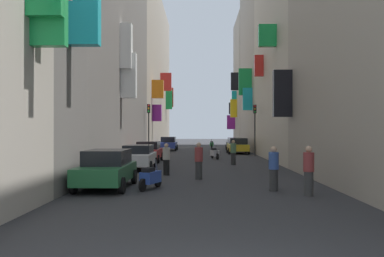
% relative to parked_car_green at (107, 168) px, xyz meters
% --- Properties ---
extents(ground_plane, '(140.00, 140.00, 0.00)m').
position_rel_parked_car_green_xyz_m(ground_plane, '(3.89, 18.98, -0.78)').
color(ground_plane, '#2D2D30').
extents(building_left_mid_b, '(6.93, 20.13, 20.84)m').
position_rel_parked_car_green_xyz_m(building_left_mid_b, '(-4.11, 11.23, 9.63)').
color(building_left_mid_b, slate).
rests_on(building_left_mid_b, ground).
extents(building_left_mid_c, '(7.34, 27.69, 18.61)m').
position_rel_parked_car_green_xyz_m(building_left_mid_c, '(-4.11, 35.14, 8.52)').
color(building_left_mid_c, '#9E9384').
rests_on(building_left_mid_c, ground).
extents(building_right_mid_a, '(7.21, 15.47, 19.92)m').
position_rel_parked_car_green_xyz_m(building_right_mid_a, '(11.88, 16.04, 9.17)').
color(building_right_mid_a, '#BCB29E').
rests_on(building_right_mid_a, ground).
extents(building_right_mid_b, '(7.30, 14.40, 19.55)m').
position_rel_parked_car_green_xyz_m(building_right_mid_b, '(11.88, 30.97, 8.99)').
color(building_right_mid_b, '#9E9384').
rests_on(building_right_mid_b, ground).
extents(building_right_far, '(7.18, 10.35, 18.15)m').
position_rel_parked_car_green_xyz_m(building_right_far, '(11.87, 43.81, 8.28)').
color(building_right_far, '#B2A899').
rests_on(building_right_far, ground).
extents(parked_car_green, '(1.94, 4.21, 1.51)m').
position_rel_parked_car_green_xyz_m(parked_car_green, '(0.00, 0.00, 0.00)').
color(parked_car_green, '#236638').
rests_on(parked_car_green, ground).
extents(parked_car_white, '(1.93, 4.17, 1.41)m').
position_rel_parked_car_green_xyz_m(parked_car_white, '(0.07, 7.95, -0.03)').
color(parked_car_white, white).
rests_on(parked_car_white, ground).
extents(parked_car_yellow, '(2.02, 4.03, 1.52)m').
position_rel_parked_car_green_xyz_m(parked_car_yellow, '(7.33, 24.07, 0.00)').
color(parked_car_yellow, gold).
rests_on(parked_car_yellow, ground).
extents(parked_car_blue, '(1.94, 4.27, 1.52)m').
position_rel_parked_car_green_xyz_m(parked_car_blue, '(0.16, 30.29, 0.00)').
color(parked_car_blue, navy).
rests_on(parked_car_blue, ground).
extents(parked_car_grey, '(1.92, 4.36, 1.44)m').
position_rel_parked_car_green_xyz_m(parked_car_grey, '(7.54, 29.57, -0.02)').
color(parked_car_grey, slate).
rests_on(parked_car_grey, ground).
extents(parked_car_red, '(1.84, 4.26, 1.47)m').
position_rel_parked_car_green_xyz_m(parked_car_red, '(-0.01, 13.59, -0.02)').
color(parked_car_red, '#B21E1E').
rests_on(parked_car_red, ground).
extents(scooter_silver, '(0.72, 1.90, 1.13)m').
position_rel_parked_car_green_xyz_m(scooter_silver, '(4.85, 16.74, -0.32)').
color(scooter_silver, '#ADADB2').
rests_on(scooter_silver, ground).
extents(scooter_blue, '(0.77, 1.74, 1.13)m').
position_rel_parked_car_green_xyz_m(scooter_blue, '(1.76, -0.27, -0.32)').
color(scooter_blue, '#2D4CAD').
rests_on(scooter_blue, ground).
extents(scooter_green, '(0.53, 1.92, 1.13)m').
position_rel_parked_car_green_xyz_m(scooter_green, '(5.18, 36.92, -0.32)').
color(scooter_green, '#287F3D').
rests_on(scooter_green, ground).
extents(pedestrian_crossing, '(0.47, 0.47, 1.63)m').
position_rel_parked_car_green_xyz_m(pedestrian_crossing, '(5.88, 11.08, 0.03)').
color(pedestrian_crossing, '#2A2A2A').
rests_on(pedestrian_crossing, ground).
extents(pedestrian_near_left, '(0.53, 0.53, 1.72)m').
position_rel_parked_car_green_xyz_m(pedestrian_near_left, '(3.63, 2.99, 0.07)').
color(pedestrian_near_left, '#303030').
rests_on(pedestrian_near_left, ground).
extents(pedestrian_near_right, '(0.54, 0.54, 1.68)m').
position_rel_parked_car_green_xyz_m(pedestrian_near_right, '(6.47, -0.64, 0.05)').
color(pedestrian_near_right, '#2F2F2F').
rests_on(pedestrian_near_right, ground).
extents(pedestrian_mid_street, '(0.50, 0.50, 1.75)m').
position_rel_parked_car_green_xyz_m(pedestrian_mid_street, '(7.49, -1.78, 0.09)').
color(pedestrian_mid_street, '#383838').
rests_on(pedestrian_mid_street, ground).
extents(pedestrian_far_away, '(0.38, 0.38, 1.62)m').
position_rel_parked_car_green_xyz_m(pedestrian_far_away, '(1.97, 4.82, 0.02)').
color(pedestrian_far_away, black).
rests_on(pedestrian_far_away, ground).
extents(traffic_light_near_corner, '(0.26, 0.34, 4.48)m').
position_rel_parked_car_green_xyz_m(traffic_light_near_corner, '(8.45, 20.00, 2.25)').
color(traffic_light_near_corner, '#2D2D2D').
rests_on(traffic_light_near_corner, ground).
extents(traffic_light_far_corner, '(0.26, 0.34, 4.51)m').
position_rel_parked_car_green_xyz_m(traffic_light_far_corner, '(-0.73, 19.54, 2.27)').
color(traffic_light_far_corner, '#2D2D2D').
rests_on(traffic_light_far_corner, ground).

